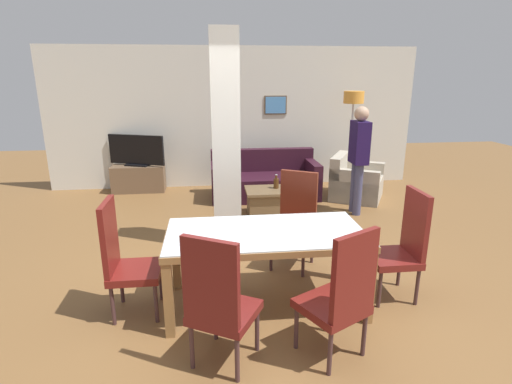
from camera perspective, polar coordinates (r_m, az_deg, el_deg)
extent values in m
plane|color=brown|center=(4.10, 1.31, -15.59)|extent=(18.00, 18.00, 0.00)
cube|color=silver|center=(7.98, -3.09, 10.48)|extent=(7.20, 0.06, 2.70)
cube|color=brown|center=(8.00, 2.81, 12.30)|extent=(0.44, 0.02, 0.36)
cube|color=#4C8CCC|center=(7.99, 2.82, 12.30)|extent=(0.40, 0.01, 0.32)
cube|color=silver|center=(4.95, -4.33, 6.80)|extent=(0.34, 0.30, 2.70)
cube|color=olive|center=(3.38, 2.39, -8.96)|extent=(1.86, 0.06, 0.06)
cube|color=olive|center=(4.16, 0.57, -3.92)|extent=(1.86, 0.06, 0.06)
cube|color=olive|center=(3.76, -12.46, -6.64)|extent=(0.06, 0.80, 0.06)
cube|color=olive|center=(3.98, 14.39, -5.42)|extent=(0.06, 0.80, 0.06)
cube|color=silver|center=(3.75, 1.38, -5.67)|extent=(1.84, 0.90, 0.01)
cube|color=olive|center=(3.56, -12.39, -14.83)|extent=(0.08, 0.08, 0.70)
cube|color=olive|center=(3.79, 15.89, -13.02)|extent=(0.08, 0.08, 0.70)
cube|color=olive|center=(4.28, -11.36, -9.16)|extent=(0.08, 0.08, 0.70)
cube|color=olive|center=(4.48, 11.96, -8.02)|extent=(0.08, 0.08, 0.70)
cube|color=maroon|center=(4.63, 5.24, -5.90)|extent=(0.63, 0.63, 0.07)
cube|color=maroon|center=(4.69, 6.11, -0.92)|extent=(0.41, 0.26, 0.65)
cylinder|color=#452B2C|center=(4.51, 6.75, -9.75)|extent=(0.04, 0.04, 0.38)
cylinder|color=#452B2C|center=(4.61, 2.16, -9.01)|extent=(0.04, 0.04, 0.38)
cylinder|color=#452B2C|center=(4.84, 8.02, -7.89)|extent=(0.04, 0.04, 0.38)
cylinder|color=#452B2C|center=(4.94, 3.73, -7.25)|extent=(0.04, 0.04, 0.38)
cube|color=maroon|center=(3.93, -16.77, -10.84)|extent=(0.46, 0.46, 0.07)
cube|color=maroon|center=(3.83, -20.25, -5.98)|extent=(0.05, 0.44, 0.65)
cylinder|color=#452B2C|center=(4.17, -13.44, -12.42)|extent=(0.04, 0.04, 0.38)
cylinder|color=#452B2C|center=(3.84, -14.08, -15.14)|extent=(0.04, 0.04, 0.38)
cylinder|color=#452B2C|center=(4.24, -18.66, -12.40)|extent=(0.04, 0.04, 0.38)
cylinder|color=#452B2C|center=(3.92, -19.79, -15.04)|extent=(0.04, 0.04, 0.38)
cube|color=maroon|center=(4.25, 18.86, -8.93)|extent=(0.46, 0.46, 0.07)
cube|color=maroon|center=(4.20, 21.85, -4.16)|extent=(0.05, 0.44, 0.65)
cylinder|color=#452B2C|center=(4.12, 17.24, -13.14)|extent=(0.04, 0.04, 0.38)
cylinder|color=#452B2C|center=(4.42, 15.28, -10.80)|extent=(0.04, 0.04, 0.38)
cylinder|color=#452B2C|center=(4.28, 22.02, -12.47)|extent=(0.04, 0.04, 0.38)
cylinder|color=#452B2C|center=(4.57, 19.78, -10.29)|extent=(0.04, 0.04, 0.38)
cube|color=maroon|center=(3.32, 10.70, -15.74)|extent=(0.62, 0.62, 0.07)
cube|color=maroon|center=(3.03, 13.89, -11.46)|extent=(0.41, 0.25, 0.65)
cylinder|color=#452B2C|center=(3.45, 5.78, -18.70)|extent=(0.04, 0.04, 0.38)
cylinder|color=#452B2C|center=(3.67, 10.47, -16.52)|extent=(0.04, 0.04, 0.38)
cylinder|color=#452B2C|center=(3.23, 10.52, -21.68)|extent=(0.04, 0.04, 0.38)
cylinder|color=#452B2C|center=(3.47, 15.18, -19.05)|extent=(0.04, 0.04, 0.38)
cube|color=maroon|center=(3.21, -4.48, -16.78)|extent=(0.63, 0.63, 0.07)
cube|color=maroon|center=(2.87, -6.53, -12.74)|extent=(0.41, 0.26, 0.65)
cylinder|color=#452B2C|center=(3.55, -5.82, -17.62)|extent=(0.04, 0.04, 0.38)
cylinder|color=#452B2C|center=(3.41, 0.15, -19.07)|extent=(0.04, 0.04, 0.38)
cylinder|color=#452B2C|center=(3.28, -9.15, -20.94)|extent=(0.04, 0.04, 0.38)
cylinder|color=#452B2C|center=(3.14, -2.70, -22.78)|extent=(0.04, 0.04, 0.38)
cube|color=#2F111F|center=(7.32, 1.24, 0.86)|extent=(1.93, 0.89, 0.42)
cube|color=#2F111F|center=(7.56, 0.90, 4.64)|extent=(1.93, 0.18, 0.42)
cube|color=#2F111F|center=(7.46, 8.01, 1.91)|extent=(0.16, 0.89, 0.65)
cube|color=#2F111F|center=(7.22, -5.73, 1.52)|extent=(0.16, 0.89, 0.65)
cube|color=#B8AF9C|center=(7.49, 14.19, 0.65)|extent=(1.19, 1.21, 0.40)
cube|color=#B8AF9C|center=(7.45, 11.85, 3.81)|extent=(0.60, 0.88, 0.38)
cube|color=#B8AF9C|center=(7.84, 14.67, 2.09)|extent=(0.81, 0.54, 0.61)
cube|color=#B8AF9C|center=(7.10, 13.77, 0.68)|extent=(0.81, 0.54, 0.61)
cube|color=brown|center=(6.28, 1.48, 0.19)|extent=(0.65, 0.58, 0.04)
cube|color=brown|center=(6.34, 1.47, -1.70)|extent=(0.57, 0.50, 0.40)
cylinder|color=#4C2D14|center=(6.33, 2.90, 1.23)|extent=(0.08, 0.08, 0.16)
cylinder|color=#4C2D14|center=(6.30, 2.91, 2.17)|extent=(0.03, 0.03, 0.06)
cylinder|color=#B7B7BC|center=(6.29, 2.92, 2.46)|extent=(0.04, 0.04, 0.01)
cube|color=brown|center=(8.00, -16.41, 1.86)|extent=(0.98, 0.40, 0.51)
cube|color=black|center=(7.94, -16.56, 3.74)|extent=(0.49, 0.34, 0.03)
cube|color=black|center=(7.88, -16.74, 5.82)|extent=(1.06, 0.44, 0.56)
cylinder|color=#B7B7BC|center=(8.03, 12.95, 0.37)|extent=(0.33, 0.33, 0.02)
cylinder|color=#B7B7BC|center=(7.84, 13.34, 6.22)|extent=(0.04, 0.04, 1.64)
cylinder|color=#F29E38|center=(7.74, 13.80, 13.01)|extent=(0.37, 0.37, 0.22)
cylinder|color=#444669|center=(6.54, 14.36, 0.30)|extent=(0.13, 0.13, 0.83)
cylinder|color=#444669|center=(6.69, 13.88, 0.71)|extent=(0.13, 0.13, 0.83)
cube|color=#201241|center=(6.46, 14.58, 6.87)|extent=(0.23, 0.38, 0.66)
sphere|color=tan|center=(6.40, 14.86, 10.76)|extent=(0.22, 0.22, 0.22)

